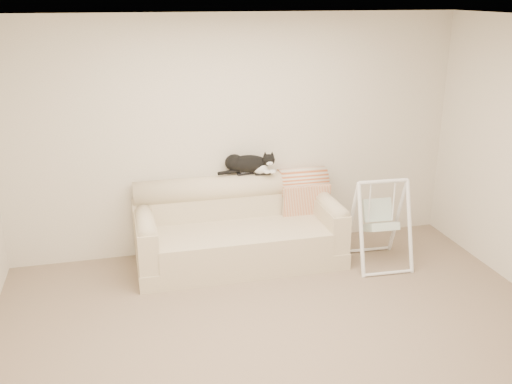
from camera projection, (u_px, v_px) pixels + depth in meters
ground_plane at (288, 340)px, 4.83m from camera, size 5.00×5.00×0.00m
room_shell at (292, 168)px, 4.32m from camera, size 5.04×4.04×2.60m
sofa at (238, 230)px, 6.17m from camera, size 2.20×0.93×0.90m
remote_a at (245, 173)px, 6.25m from camera, size 0.19×0.08×0.03m
remote_b at (263, 173)px, 6.26m from camera, size 0.17×0.05×0.02m
tuxedo_cat at (248, 164)px, 6.23m from camera, size 0.64×0.33×0.25m
throw_blanket at (303, 185)px, 6.44m from camera, size 0.54×0.38×0.58m
baby_swing at (380, 222)px, 6.07m from camera, size 0.61×0.65×0.96m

